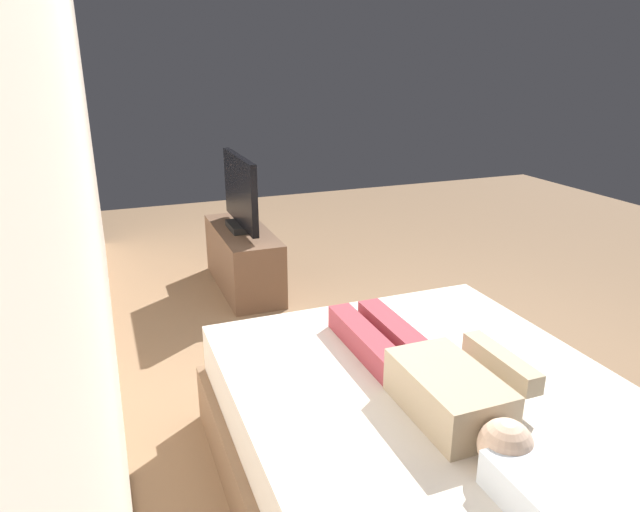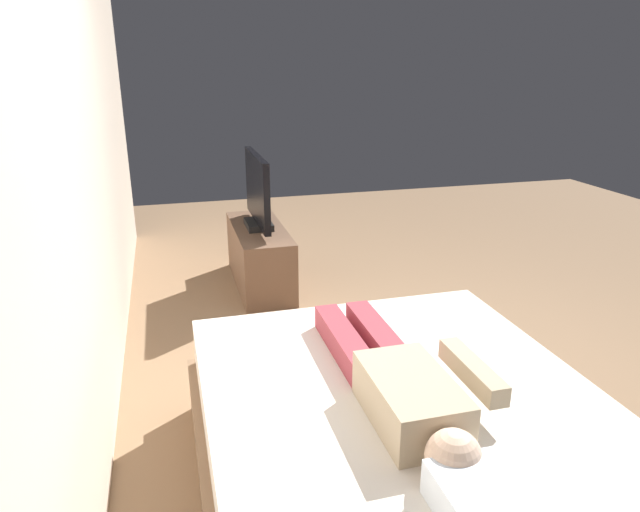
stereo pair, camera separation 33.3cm
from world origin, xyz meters
The scene contains 8 objects.
ground_plane centered at (0.00, 0.00, 0.00)m, with size 10.00×10.00×0.00m, color #8C6B4C.
back_wall centered at (0.40, 1.52, 1.40)m, with size 6.40×0.10×2.80m, color beige.
bed centered at (-0.76, 0.28, 0.26)m, with size 2.01×1.63×0.54m.
pillow centered at (-1.45, 0.28, 0.60)m, with size 0.48×0.34×0.12m, color white.
person centered at (-0.73, 0.32, 0.62)m, with size 1.26×0.46×0.18m.
remote centered at (-0.58, -0.09, 0.55)m, with size 0.15×0.04×0.02m, color black.
tv_stand centered at (1.92, 0.43, 0.25)m, with size 1.10×0.40×0.50m, color brown.
tv centered at (1.92, 0.43, 0.78)m, with size 0.88×0.20×0.59m.
Camera 1 is at (-2.38, 1.43, 1.80)m, focal length 32.03 mm.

